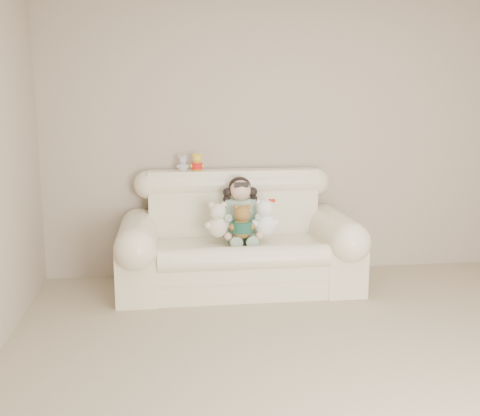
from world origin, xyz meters
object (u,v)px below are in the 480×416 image
seated_child (240,209)px  white_cat (265,213)px  cream_teddy (218,216)px  brown_teddy (242,218)px  sofa (238,232)px

seated_child → white_cat: seated_child is taller
white_cat → cream_teddy: bearing=-163.8°
seated_child → brown_teddy: seated_child is taller
sofa → brown_teddy: (0.01, -0.16, 0.16)m
sofa → brown_teddy: sofa is taller
white_cat → cream_teddy: (-0.41, 0.00, -0.02)m
brown_teddy → cream_teddy: cream_teddy is taller
brown_teddy → white_cat: (0.21, 0.07, 0.02)m
brown_teddy → cream_teddy: size_ratio=0.97×
sofa → white_cat: sofa is taller
seated_child → brown_teddy: (-0.02, -0.24, -0.04)m
sofa → seated_child: size_ratio=3.61×
sofa → seated_child: 0.21m
seated_child → white_cat: bearing=-43.5°
cream_teddy → white_cat: bearing=15.9°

